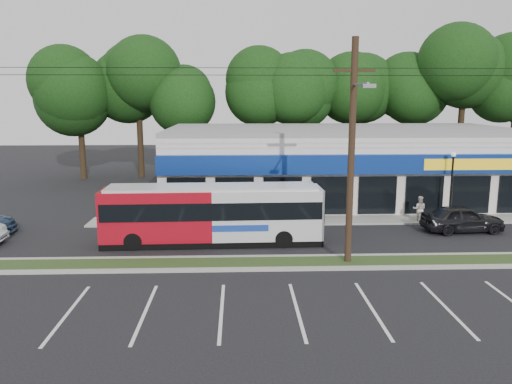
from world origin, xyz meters
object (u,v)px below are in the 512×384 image
object	(u,v)px
metrobus	(213,213)
car_dark	(462,219)
pedestrian_a	(318,218)
pedestrian_b	(419,209)
utility_pole	(348,145)
lamp_post	(452,178)

from	to	relation	value
metrobus	car_dark	xyz separation A→B (m)	(13.94, 1.71, -0.84)
pedestrian_a	pedestrian_b	xyz separation A→B (m)	(6.56, 2.50, -0.13)
pedestrian_b	utility_pole	bearing A→B (deg)	72.08
pedestrian_b	car_dark	bearing A→B (deg)	146.83
metrobus	pedestrian_b	xyz separation A→B (m)	(12.31, 4.00, -0.80)
car_dark	pedestrian_a	distance (m)	8.20
lamp_post	pedestrian_b	distance (m)	2.75
car_dark	pedestrian_a	xyz separation A→B (m)	(-8.20, -0.21, 0.17)
utility_pole	lamp_post	size ratio (longest dim) A/B	11.76
utility_pole	metrobus	xyz separation A→B (m)	(-6.14, 3.57, -3.81)
utility_pole	pedestrian_b	world-z (taller)	utility_pole
lamp_post	car_dark	bearing A→B (deg)	-98.01
metrobus	pedestrian_a	size ratio (longest dim) A/B	6.03
lamp_post	pedestrian_b	xyz separation A→B (m)	(-2.00, -0.30, -1.86)
metrobus	pedestrian_b	distance (m)	12.96
utility_pole	car_dark	distance (m)	10.51
lamp_post	pedestrian_a	world-z (taller)	lamp_post
utility_pole	lamp_post	world-z (taller)	utility_pole
utility_pole	metrobus	size ratio (longest dim) A/B	4.42
metrobus	pedestrian_a	distance (m)	5.98
metrobus	pedestrian_b	bearing A→B (deg)	16.56
pedestrian_a	metrobus	bearing A→B (deg)	-24.28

